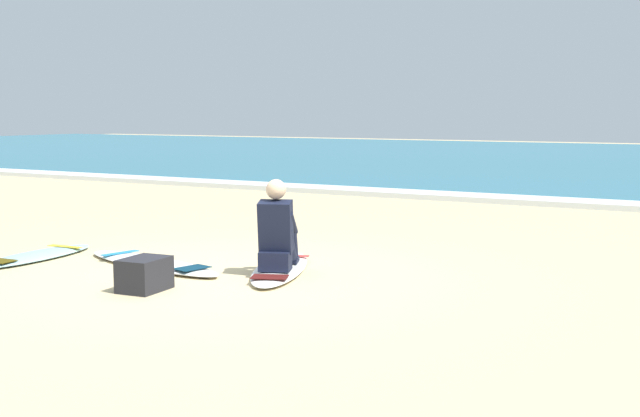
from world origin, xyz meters
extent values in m
plane|color=#CCB584|center=(0.00, 0.00, 0.00)|extent=(80.00, 80.00, 0.00)
cube|color=teal|center=(0.00, 22.01, 0.05)|extent=(80.00, 28.00, 0.10)
cube|color=white|center=(0.00, 8.31, 0.06)|extent=(80.00, 0.90, 0.11)
ellipsoid|color=white|center=(0.37, 0.50, 0.04)|extent=(1.26, 2.05, 0.07)
cube|color=red|center=(0.15, 1.01, 0.07)|extent=(0.48, 0.28, 0.01)
cube|color=#4A1311|center=(0.62, -0.10, 0.07)|extent=(0.43, 0.36, 0.01)
cube|color=black|center=(0.49, 0.21, 0.18)|extent=(0.39, 0.36, 0.20)
cylinder|color=black|center=(0.33, 0.34, 0.33)|extent=(0.29, 0.43, 0.43)
cylinder|color=black|center=(0.24, 0.53, 0.30)|extent=(0.21, 0.29, 0.42)
cube|color=black|center=(0.21, 0.59, 0.10)|extent=(0.18, 0.24, 0.05)
cylinder|color=black|center=(0.52, 0.42, 0.33)|extent=(0.29, 0.43, 0.43)
cylinder|color=black|center=(0.45, 0.61, 0.30)|extent=(0.21, 0.29, 0.42)
cube|color=black|center=(0.43, 0.68, 0.10)|extent=(0.18, 0.24, 0.05)
cube|color=black|center=(0.48, 0.25, 0.53)|extent=(0.43, 0.40, 0.57)
sphere|color=beige|center=(0.47, 0.27, 0.92)|extent=(0.21, 0.21, 0.21)
cylinder|color=black|center=(0.29, 0.33, 0.55)|extent=(0.23, 0.40, 0.31)
cylinder|color=black|center=(0.55, 0.44, 0.55)|extent=(0.23, 0.40, 0.31)
ellipsoid|color=white|center=(-1.05, 0.05, 0.04)|extent=(2.30, 1.02, 0.07)
cube|color=#1E7FB7|center=(-1.66, 0.19, 0.07)|extent=(0.21, 0.49, 0.01)
cube|color=#0A2C40|center=(-0.35, -0.11, 0.07)|extent=(0.32, 0.41, 0.01)
ellipsoid|color=#9ED1E5|center=(-2.53, -0.29, 0.04)|extent=(0.66, 1.79, 0.07)
cube|color=gold|center=(-2.57, 0.20, 0.07)|extent=(0.48, 0.14, 0.01)
cube|color=#232328|center=(-0.26, -0.95, 0.16)|extent=(0.40, 0.51, 0.32)
camera|label=1|loc=(5.00, -6.78, 1.72)|focal=45.44mm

